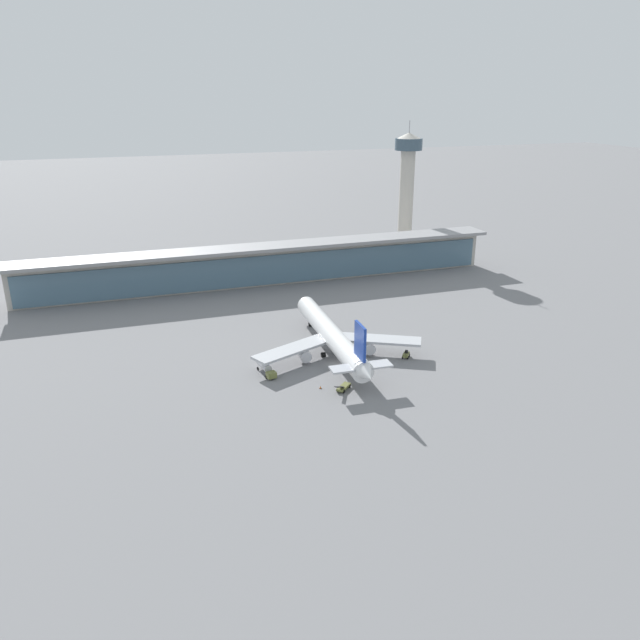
{
  "coord_description": "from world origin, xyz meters",
  "views": [
    {
      "loc": [
        -54.57,
        -145.77,
        70.07
      ],
      "look_at": [
        0.0,
        14.29,
        7.76
      ],
      "focal_mm": 35.19,
      "sensor_mm": 36.0,
      "label": 1
    }
  ],
  "objects_px": {
    "service_truck_under_wing_red": "(363,338)",
    "control_tower": "(407,182)",
    "service_truck_near_nose_olive": "(266,368)",
    "service_truck_mid_apron_olive": "(343,387)",
    "safety_cone_alpha": "(321,387)",
    "airliner_on_stand": "(332,336)",
    "service_truck_by_tail_olive": "(406,355)"
  },
  "relations": [
    {
      "from": "service_truck_near_nose_olive",
      "to": "control_tower",
      "type": "height_order",
      "value": "control_tower"
    },
    {
      "from": "service_truck_near_nose_olive",
      "to": "service_truck_by_tail_olive",
      "type": "bearing_deg",
      "value": -3.51
    },
    {
      "from": "service_truck_under_wing_red",
      "to": "service_truck_by_tail_olive",
      "type": "relative_size",
      "value": 0.88
    },
    {
      "from": "service_truck_by_tail_olive",
      "to": "airliner_on_stand",
      "type": "bearing_deg",
      "value": 153.2
    },
    {
      "from": "airliner_on_stand",
      "to": "safety_cone_alpha",
      "type": "xyz_separation_m",
      "value": [
        -10.25,
        -19.81,
        -5.0
      ]
    },
    {
      "from": "service_truck_under_wing_red",
      "to": "service_truck_by_tail_olive",
      "type": "xyz_separation_m",
      "value": [
        6.62,
        -15.01,
        0.0
      ]
    },
    {
      "from": "airliner_on_stand",
      "to": "service_truck_under_wing_red",
      "type": "bearing_deg",
      "value": 25.57
    },
    {
      "from": "service_truck_near_nose_olive",
      "to": "control_tower",
      "type": "relative_size",
      "value": 0.15
    },
    {
      "from": "service_truck_near_nose_olive",
      "to": "airliner_on_stand",
      "type": "bearing_deg",
      "value": 18.22
    },
    {
      "from": "service_truck_under_wing_red",
      "to": "control_tower",
      "type": "distance_m",
      "value": 117.82
    },
    {
      "from": "service_truck_mid_apron_olive",
      "to": "safety_cone_alpha",
      "type": "bearing_deg",
      "value": 152.22
    },
    {
      "from": "control_tower",
      "to": "safety_cone_alpha",
      "type": "height_order",
      "value": "control_tower"
    },
    {
      "from": "control_tower",
      "to": "service_truck_mid_apron_olive",
      "type": "bearing_deg",
      "value": -121.81
    },
    {
      "from": "airliner_on_stand",
      "to": "service_truck_by_tail_olive",
      "type": "relative_size",
      "value": 19.21
    },
    {
      "from": "service_truck_under_wing_red",
      "to": "service_truck_by_tail_olive",
      "type": "height_order",
      "value": "same"
    },
    {
      "from": "service_truck_mid_apron_olive",
      "to": "control_tower",
      "type": "height_order",
      "value": "control_tower"
    },
    {
      "from": "control_tower",
      "to": "safety_cone_alpha",
      "type": "xyz_separation_m",
      "value": [
        -82.35,
        -121.98,
        -31.22
      ]
    },
    {
      "from": "safety_cone_alpha",
      "to": "service_truck_mid_apron_olive",
      "type": "bearing_deg",
      "value": -27.78
    },
    {
      "from": "service_truck_by_tail_olive",
      "to": "safety_cone_alpha",
      "type": "relative_size",
      "value": 4.71
    },
    {
      "from": "service_truck_under_wing_red",
      "to": "airliner_on_stand",
      "type": "bearing_deg",
      "value": -154.43
    },
    {
      "from": "service_truck_by_tail_olive",
      "to": "service_truck_under_wing_red",
      "type": "bearing_deg",
      "value": 113.81
    },
    {
      "from": "service_truck_near_nose_olive",
      "to": "service_truck_under_wing_red",
      "type": "xyz_separation_m",
      "value": [
        32.87,
        12.59,
        -0.83
      ]
    },
    {
      "from": "airliner_on_stand",
      "to": "control_tower",
      "type": "height_order",
      "value": "control_tower"
    },
    {
      "from": "airliner_on_stand",
      "to": "safety_cone_alpha",
      "type": "height_order",
      "value": "airliner_on_stand"
    },
    {
      "from": "safety_cone_alpha",
      "to": "service_truck_under_wing_red",
      "type": "bearing_deg",
      "value": 49.06
    },
    {
      "from": "airliner_on_stand",
      "to": "safety_cone_alpha",
      "type": "bearing_deg",
      "value": -117.35
    },
    {
      "from": "service_truck_mid_apron_olive",
      "to": "airliner_on_stand",
      "type": "bearing_deg",
      "value": 76.98
    },
    {
      "from": "service_truck_near_nose_olive",
      "to": "control_tower",
      "type": "xyz_separation_m",
      "value": [
        93.11,
        109.09,
        29.83
      ]
    },
    {
      "from": "service_truck_by_tail_olive",
      "to": "service_truck_near_nose_olive",
      "type": "bearing_deg",
      "value": 176.49
    },
    {
      "from": "service_truck_mid_apron_olive",
      "to": "safety_cone_alpha",
      "type": "height_order",
      "value": "service_truck_mid_apron_olive"
    },
    {
      "from": "service_truck_near_nose_olive",
      "to": "safety_cone_alpha",
      "type": "distance_m",
      "value": 16.85
    },
    {
      "from": "service_truck_mid_apron_olive",
      "to": "service_truck_under_wing_red",
      "type": "bearing_deg",
      "value": 58.78
    }
  ]
}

